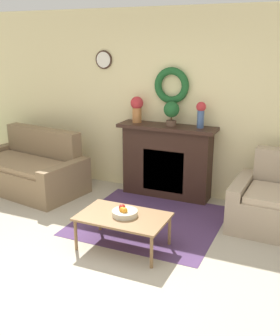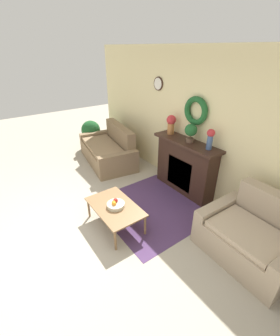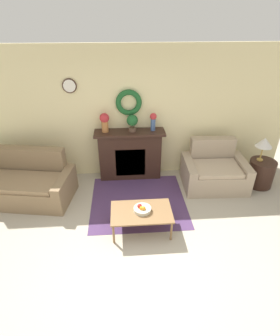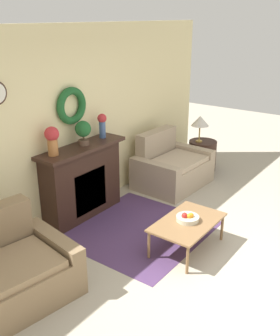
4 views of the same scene
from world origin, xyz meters
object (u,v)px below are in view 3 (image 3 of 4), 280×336
at_px(couch_left, 25,183).
at_px(potted_plant_on_mantel, 132,121).
at_px(fireplace, 130,154).
at_px(coffee_table, 141,213).
at_px(fruit_bowl, 142,209).
at_px(side_table_by_loveseat, 261,173).
at_px(loveseat_right, 214,171).
at_px(vase_on_mantel_left, 105,121).
at_px(vase_on_mantel_right, 153,120).
at_px(table_lamp, 264,143).

xyz_separation_m(couch_left, potted_plant_on_mantel, (2.12, 0.59, 0.98)).
distance_m(fireplace, coffee_table, 1.71).
distance_m(fireplace, fruit_bowl, 1.69).
xyz_separation_m(fireplace, fruit_bowl, (0.12, -1.68, -0.12)).
bearing_deg(fruit_bowl, potted_plant_on_mantel, 92.30).
xyz_separation_m(couch_left, fruit_bowl, (2.19, -1.08, 0.12)).
distance_m(coffee_table, side_table_by_loveseat, 2.83).
relative_size(fireplace, fruit_bowl, 5.03).
xyz_separation_m(loveseat_right, vase_on_mantel_left, (-2.22, 0.45, 0.99)).
height_order(fruit_bowl, vase_on_mantel_right, vase_on_mantel_right).
bearing_deg(couch_left, fruit_bowl, -16.76).
xyz_separation_m(table_lamp, vase_on_mantel_right, (-2.15, 0.49, 0.34)).
relative_size(loveseat_right, table_lamp, 2.63).
relative_size(coffee_table, table_lamp, 2.01).
bearing_deg(side_table_by_loveseat, coffee_table, -155.93).
distance_m(vase_on_mantel_left, vase_on_mantel_right, 0.97).
bearing_deg(coffee_table, potted_plant_on_mantel, 91.81).
xyz_separation_m(table_lamp, potted_plant_on_mantel, (-2.57, 0.47, 0.33)).
distance_m(couch_left, table_lamp, 4.74).
bearing_deg(vase_on_mantel_left, fireplace, -0.64).
relative_size(fireplace, table_lamp, 2.91).
relative_size(fireplace, potted_plant_on_mantel, 4.15).
distance_m(fruit_bowl, vase_on_mantel_right, 1.93).
bearing_deg(fireplace, couch_left, -163.60).
distance_m(fruit_bowl, potted_plant_on_mantel, 1.88).
bearing_deg(couch_left, side_table_by_loveseat, 10.21).
distance_m(fireplace, vase_on_mantel_left, 0.90).
height_order(fireplace, coffee_table, fireplace).
distance_m(loveseat_right, vase_on_mantel_right, 1.65).
xyz_separation_m(couch_left, vase_on_mantel_left, (1.58, 0.61, 0.99)).
height_order(couch_left, fruit_bowl, couch_left).
distance_m(loveseat_right, side_table_by_loveseat, 0.97).
xyz_separation_m(side_table_by_loveseat, potted_plant_on_mantel, (-2.64, 0.52, 1.01)).
bearing_deg(vase_on_mantel_right, loveseat_right, -19.75).
height_order(table_lamp, vase_on_mantel_right, vase_on_mantel_right).
xyz_separation_m(fireplace, side_table_by_loveseat, (2.70, -0.54, -0.26)).
xyz_separation_m(vase_on_mantel_left, vase_on_mantel_right, (0.97, -0.00, -0.01)).
bearing_deg(coffee_table, fruit_bowl, 36.03).
bearing_deg(loveseat_right, vase_on_mantel_right, 162.40).
bearing_deg(fireplace, table_lamp, -10.48).
distance_m(couch_left, fruit_bowl, 2.44).
xyz_separation_m(table_lamp, vase_on_mantel_left, (-3.12, 0.49, 0.35)).
xyz_separation_m(coffee_table, fruit_bowl, (0.01, 0.01, 0.07)).
bearing_deg(couch_left, vase_on_mantel_left, 30.65).
bearing_deg(potted_plant_on_mantel, coffee_table, -88.19).
distance_m(fireplace, couch_left, 2.17).
height_order(fruit_bowl, table_lamp, table_lamp).
height_order(table_lamp, vase_on_mantel_left, vase_on_mantel_left).
relative_size(loveseat_right, side_table_by_loveseat, 2.29).
bearing_deg(couch_left, table_lamp, 10.87).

